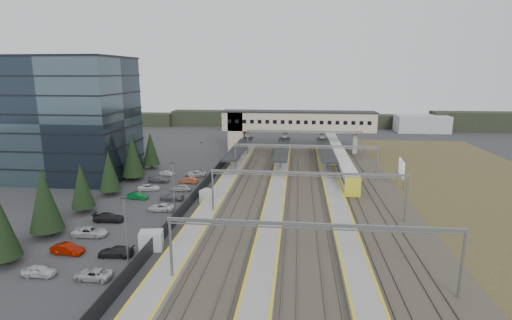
# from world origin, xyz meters

# --- Properties ---
(ground) EXTENTS (220.00, 220.00, 0.00)m
(ground) POSITION_xyz_m (0.00, 0.00, 0.00)
(ground) COLOR #2B2B2D
(ground) RESTS_ON ground
(office_building) EXTENTS (24.30, 18.30, 24.30)m
(office_building) POSITION_xyz_m (-36.00, 12.00, 12.19)
(office_building) COLOR #384B56
(office_building) RESTS_ON ground
(conifer_row) EXTENTS (4.42, 49.82, 9.50)m
(conifer_row) POSITION_xyz_m (-22.00, -3.86, 4.84)
(conifer_row) COLOR black
(conifer_row) RESTS_ON ground
(car_park) EXTENTS (10.56, 44.50, 1.28)m
(car_park) POSITION_xyz_m (-13.59, -6.37, 0.60)
(car_park) COLOR #BCBCC0
(car_park) RESTS_ON ground
(lampposts) EXTENTS (0.50, 53.25, 8.07)m
(lampposts) POSITION_xyz_m (-8.00, 1.25, 4.34)
(lampposts) COLOR slate
(lampposts) RESTS_ON ground
(fence) EXTENTS (0.08, 90.00, 2.00)m
(fence) POSITION_xyz_m (-6.50, 5.00, 1.00)
(fence) COLOR #26282B
(fence) RESTS_ON ground
(relay_cabin_near) EXTENTS (3.10, 2.53, 2.29)m
(relay_cabin_near) POSITION_xyz_m (-7.04, -20.36, 1.15)
(relay_cabin_near) COLOR #A1A4A7
(relay_cabin_near) RESTS_ON ground
(relay_cabin_far) EXTENTS (2.88, 2.63, 2.19)m
(relay_cabin_far) POSITION_xyz_m (-4.02, -2.08, 1.09)
(relay_cabin_far) COLOR #A1A4A7
(relay_cabin_far) RESTS_ON ground
(rail_corridor) EXTENTS (34.00, 90.00, 0.92)m
(rail_corridor) POSITION_xyz_m (9.34, 5.00, 0.29)
(rail_corridor) COLOR #322D28
(rail_corridor) RESTS_ON ground
(canopies) EXTENTS (23.10, 30.00, 3.28)m
(canopies) POSITION_xyz_m (7.00, 27.00, 3.92)
(canopies) COLOR black
(canopies) RESTS_ON ground
(footbridge) EXTENTS (40.40, 6.40, 11.20)m
(footbridge) POSITION_xyz_m (7.70, 42.00, 7.93)
(footbridge) COLOR #C1AD92
(footbridge) RESTS_ON ground
(gantries) EXTENTS (28.40, 62.28, 7.17)m
(gantries) POSITION_xyz_m (12.00, 3.00, 6.00)
(gantries) COLOR slate
(gantries) RESTS_ON ground
(train) EXTENTS (2.74, 57.17, 3.45)m
(train) POSITION_xyz_m (20.00, 30.89, 1.96)
(train) COLOR silver
(train) RESTS_ON ground
(billboard) EXTENTS (0.68, 5.95, 5.06)m
(billboard) POSITION_xyz_m (30.06, 11.34, 3.40)
(billboard) COLOR slate
(billboard) RESTS_ON ground
(scrub_east) EXTENTS (34.00, 120.00, 0.06)m
(scrub_east) POSITION_xyz_m (45.00, 5.00, 0.03)
(scrub_east) COLOR #413C1D
(scrub_east) RESTS_ON ground
(treeline_far) EXTENTS (170.00, 19.00, 7.00)m
(treeline_far) POSITION_xyz_m (23.81, 92.28, 2.95)
(treeline_far) COLOR black
(treeline_far) RESTS_ON ground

